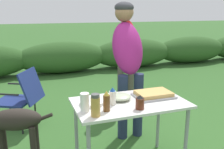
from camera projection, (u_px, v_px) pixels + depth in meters
shrub_hedge at (63, 57)px, 6.53m from camera, size 14.40×0.90×0.82m
folding_table at (130, 109)px, 2.46m from camera, size 1.10×0.64×0.74m
food_tray at (154, 94)px, 2.58m from camera, size 0.40×0.28×0.06m
plate_stack at (92, 103)px, 2.37m from camera, size 0.23×0.23×0.03m
mixing_bowl at (120, 97)px, 2.49m from camera, size 0.22×0.22×0.06m
paper_cup_stack at (85, 102)px, 2.19m from camera, size 0.08×0.08×0.17m
bbq_sauce_bottle at (140, 102)px, 2.25m from camera, size 0.08×0.08×0.13m
mayo_bottle at (113, 96)px, 2.35m from camera, size 0.07×0.07×0.17m
beer_bottle at (107, 101)px, 2.20m from camera, size 0.06×0.06×0.19m
spice_jar at (95, 105)px, 2.09m from camera, size 0.08×0.08×0.20m
standing_person_with_beanie at (128, 54)px, 3.13m from camera, size 0.39×0.51×1.71m
standing_person_in_olive_jacket at (126, 46)px, 4.00m from camera, size 0.37×0.31×1.69m
dog at (12, 124)px, 2.49m from camera, size 0.79×0.33×0.72m
camp_chair_green_behind_table at (21, 96)px, 3.43m from camera, size 0.74×0.68×0.83m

